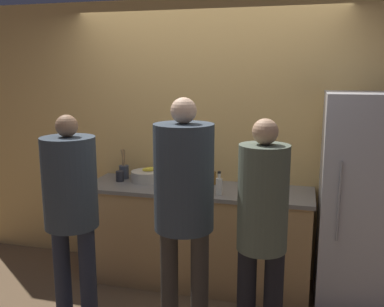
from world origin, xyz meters
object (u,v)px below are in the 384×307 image
fruit_bowl (146,176)px  person_left (71,198)px  person_center (184,194)px  cup_black (120,176)px  refrigerator (360,202)px  bottle_clear (219,186)px  bottle_amber (212,177)px  utensil_crock (124,171)px  person_right (262,223)px

fruit_bowl → person_left: bearing=-104.7°
fruit_bowl → person_center: bearing=-55.8°
person_left → cup_black: bearing=89.8°
refrigerator → cup_black: 2.15m
person_center → fruit_bowl: 1.14m
cup_black → person_center: bearing=-44.7°
person_left → bottle_clear: (1.00, 0.68, -0.01)m
bottle_amber → bottle_clear: size_ratio=0.84×
utensil_crock → bottle_clear: utensil_crock is taller
cup_black → bottle_clear: bearing=-11.4°
cup_black → refrigerator: bearing=-1.0°
bottle_clear → cup_black: 1.02m
person_right → cup_black: size_ratio=16.86×
utensil_crock → cup_black: (0.01, -0.11, -0.02)m
cup_black → bottle_amber: bearing=7.6°
refrigerator → utensil_crock: (-2.15, 0.15, 0.10)m
person_right → utensil_crock: bearing=143.3°
person_center → refrigerator: bearing=33.5°
bottle_clear → fruit_bowl: bearing=160.7°
person_center → cup_black: size_ratio=18.03×
person_left → utensil_crock: size_ratio=5.68×
person_left → bottle_amber: size_ratio=9.59×
person_right → cup_black: (-1.44, 0.96, -0.01)m
fruit_bowl → cup_black: (-0.24, -0.06, -0.00)m
refrigerator → person_center: size_ratio=1.00×
bottle_amber → person_right: bearing=-62.5°
bottle_amber → refrigerator: bearing=-6.8°
bottle_clear → bottle_amber: bearing=111.6°
person_center → bottle_clear: person_center is taller
person_left → cup_black: person_left is taller
fruit_bowl → utensil_crock: bearing=169.2°
person_right → bottle_clear: (-0.44, 0.76, 0.02)m
bottle_clear → cup_black: bottle_clear is taller
bottle_amber → cup_black: bottle_amber is taller
person_left → person_right: size_ratio=0.99×
person_right → cup_black: bearing=146.2°
refrigerator → bottle_amber: bearing=173.2°
utensil_crock → refrigerator: bearing=-3.9°
bottle_clear → cup_black: (-1.00, 0.20, -0.03)m
bottle_amber → cup_black: (-0.87, -0.12, -0.02)m
person_left → bottle_amber: 1.33m
fruit_bowl → utensil_crock: utensil_crock is taller
person_center → bottle_clear: (0.12, 0.67, -0.11)m
cup_black → person_left: bearing=-90.2°
person_left → utensil_crock: bearing=90.1°
refrigerator → utensil_crock: 2.16m
person_left → cup_black: (0.00, 0.88, -0.04)m
cup_black → person_right: bearing=-33.8°
person_left → fruit_bowl: (0.25, 0.94, -0.04)m
fruit_bowl → bottle_clear: bearing=-19.3°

